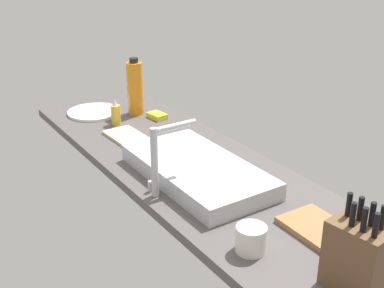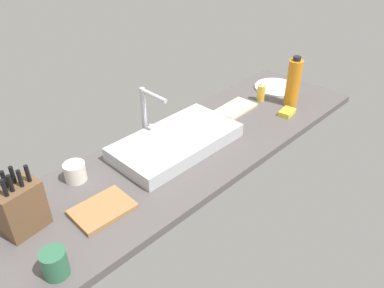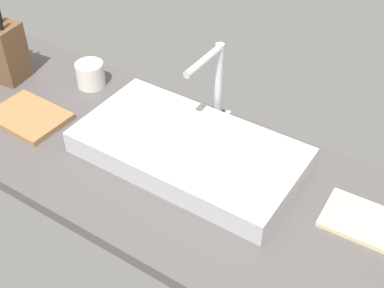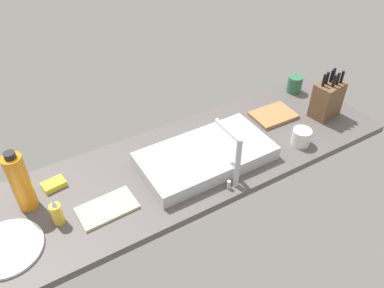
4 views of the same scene
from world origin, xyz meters
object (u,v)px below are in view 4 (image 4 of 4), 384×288
at_px(sink_basin, 206,156).
at_px(soap_bottle, 57,213).
at_px(dinner_plate, 7,248).
at_px(knife_block, 327,99).
at_px(ceramic_cup, 295,84).
at_px(faucet, 234,155).
at_px(cutting_board, 273,115).
at_px(coffee_mug, 301,137).
at_px(dish_towel, 107,208).
at_px(dish_sponge, 54,184).
at_px(water_bottle, 20,182).

bearing_deg(sink_basin, soap_bottle, 0.48).
relative_size(soap_bottle, dinner_plate, 0.47).
bearing_deg(knife_block, soap_bottle, -7.86).
bearing_deg(dinner_plate, knife_block, -179.25).
bearing_deg(ceramic_cup, soap_bottle, 10.00).
bearing_deg(faucet, cutting_board, -148.83).
height_order(sink_basin, soap_bottle, soap_bottle).
bearing_deg(coffee_mug, dish_towel, -5.20).
distance_m(coffee_mug, ceramic_cup, 0.46).
height_order(cutting_board, dish_sponge, dish_sponge).
xyz_separation_m(sink_basin, water_bottle, (0.73, -0.14, 0.10)).
relative_size(soap_bottle, dish_towel, 0.53).
xyz_separation_m(faucet, ceramic_cup, (-0.71, -0.40, -0.10)).
relative_size(sink_basin, cutting_board, 2.73).
relative_size(faucet, water_bottle, 0.90).
bearing_deg(soap_bottle, dish_sponge, -99.92).
xyz_separation_m(sink_basin, coffee_mug, (-0.44, 0.12, 0.01)).
relative_size(knife_block, soap_bottle, 2.07).
bearing_deg(dinner_plate, faucet, 171.29).
bearing_deg(ceramic_cup, dish_sponge, 2.11).
distance_m(dinner_plate, dish_towel, 0.37).
bearing_deg(ceramic_cup, dinner_plate, 9.70).
bearing_deg(dish_sponge, water_bottle, 24.77).
height_order(soap_bottle, water_bottle, water_bottle).
relative_size(cutting_board, dish_towel, 0.96).
height_order(knife_block, dish_sponge, knife_block).
relative_size(faucet, dinner_plate, 0.96).
xyz_separation_m(cutting_board, water_bottle, (1.21, -0.03, 0.12)).
bearing_deg(sink_basin, water_bottle, -10.62).
xyz_separation_m(soap_bottle, dish_sponge, (-0.03, -0.19, -0.04)).
xyz_separation_m(sink_basin, knife_block, (-0.71, 0.01, 0.06)).
height_order(sink_basin, cutting_board, sink_basin).
relative_size(faucet, dish_towel, 1.09).
height_order(cutting_board, dinner_plate, cutting_board).
bearing_deg(ceramic_cup, coffee_mug, 51.34).
bearing_deg(dish_towel, water_bottle, -34.46).
relative_size(sink_basin, ceramic_cup, 6.34).
xyz_separation_m(knife_block, cutting_board, (0.23, -0.12, -0.09)).
distance_m(coffee_mug, dish_sponge, 1.11).
distance_m(cutting_board, ceramic_cup, 0.29).
distance_m(dinner_plate, ceramic_cup, 1.60).
xyz_separation_m(faucet, water_bottle, (0.76, -0.30, -0.02)).
relative_size(soap_bottle, dish_sponge, 1.32).
xyz_separation_m(knife_block, water_bottle, (1.44, -0.15, 0.03)).
xyz_separation_m(knife_block, coffee_mug, (0.26, 0.11, -0.06)).
xyz_separation_m(dinner_plate, ceramic_cup, (-1.58, -0.27, 0.04)).
relative_size(knife_block, dinner_plate, 0.97).
relative_size(soap_bottle, water_bottle, 0.44).
height_order(water_bottle, coffee_mug, water_bottle).
bearing_deg(cutting_board, knife_block, 152.52).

